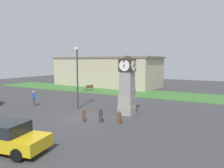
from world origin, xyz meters
TOP-DOWN VIEW (x-y plane):
  - ground_plane at (0.00, 0.00)m, footprint 83.19×83.19m
  - clock_tower at (2.72, 2.94)m, footprint 1.51×1.61m
  - bollard_near_tower at (0.83, -0.82)m, footprint 0.24×0.24m
  - bollard_mid_row at (2.01, -0.27)m, footprint 0.29×0.29m
  - bollard_far_row at (3.46, 0.00)m, footprint 0.31×0.31m
  - car_by_building at (0.64, -7.13)m, footprint 4.35×2.54m
  - bench at (-9.10, 13.99)m, footprint 0.81×1.67m
  - pedestrian_near_bench at (-7.30, 1.55)m, footprint 0.47×0.42m
  - street_lamp_near_road at (-2.55, 2.78)m, footprint 0.50×0.24m
  - warehouse_blue_far at (-10.12, 21.12)m, footprint 20.51×9.45m
  - grass_verge_far at (-3.13, 15.25)m, footprint 49.92×7.30m

SIDE VIEW (x-z plane):
  - ground_plane at x=0.00m, z-range 0.00..0.00m
  - grass_verge_far at x=-3.13m, z-range 0.00..0.04m
  - bollard_far_row at x=3.46m, z-range 0.01..0.96m
  - bollard_near_tower at x=0.83m, z-range 0.01..1.02m
  - bench at x=-9.10m, z-range 0.07..0.97m
  - bollard_mid_row at x=2.01m, z-range 0.01..1.08m
  - car_by_building at x=0.64m, z-range 0.01..1.53m
  - pedestrian_near_bench at x=-7.30m, z-range 0.10..1.66m
  - clock_tower at x=2.72m, z-range -0.05..5.07m
  - warehouse_blue_far at x=-10.12m, z-range 0.01..5.39m
  - street_lamp_near_road at x=-2.55m, z-range 0.49..6.48m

